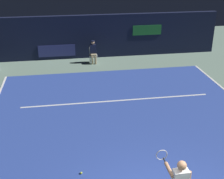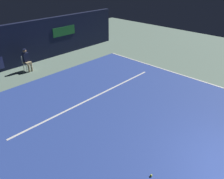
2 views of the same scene
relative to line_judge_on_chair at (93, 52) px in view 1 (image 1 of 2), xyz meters
name	(u,v)px [view 1 (image 1 of 2)]	position (x,y,z in m)	size (l,w,h in m)	color
ground_plane	(126,124)	(0.49, -7.26, -0.69)	(30.51, 30.51, 0.00)	slate
court_surface	(126,124)	(0.49, -7.26, -0.68)	(10.61, 11.49, 0.01)	#2D479E
line_service	(117,101)	(0.49, -5.25, -0.67)	(8.28, 0.10, 0.01)	white
back_wall	(99,36)	(0.49, 1.10, 0.61)	(14.81, 0.33, 2.60)	#141933
line_judge_on_chair	(93,52)	(0.00, 0.00, 0.00)	(0.45, 0.54, 1.32)	white
tennis_ball	(81,173)	(-1.41, -9.87, -0.64)	(0.07, 0.07, 0.07)	#CCE033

